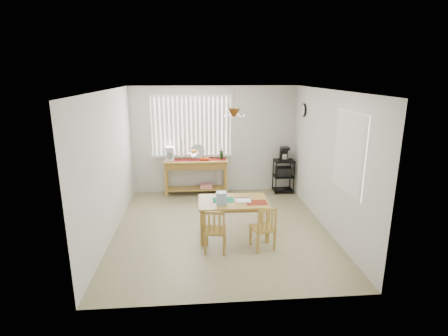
{
  "coord_description": "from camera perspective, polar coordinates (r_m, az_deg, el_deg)",
  "views": [
    {
      "loc": [
        -0.46,
        -6.16,
        2.89
      ],
      "look_at": [
        0.1,
        0.55,
        1.05
      ],
      "focal_mm": 28.0,
      "sensor_mm": 36.0,
      "label": 1
    }
  ],
  "objects": [
    {
      "name": "wire_cart",
      "position": [
        8.77,
        9.68,
        -0.8
      ],
      "size": [
        0.48,
        0.39,
        0.82
      ],
      "color": "black",
      "rests_on": "ground"
    },
    {
      "name": "table_items",
      "position": [
        6.17,
        0.49,
        -5.03
      ],
      "size": [
        0.95,
        0.45,
        0.21
      ],
      "color": "#147354",
      "rests_on": "dining_table"
    },
    {
      "name": "sideboard_items",
      "position": [
        8.41,
        -6.37,
        2.18
      ],
      "size": [
        1.46,
        0.36,
        0.66
      ],
      "color": "maroon",
      "rests_on": "sideboard"
    },
    {
      "name": "ground",
      "position": [
        6.82,
        -0.46,
        -9.83
      ],
      "size": [
        4.0,
        4.5,
        0.01
      ],
      "primitive_type": "cube",
      "color": "#968D65"
    },
    {
      "name": "dining_table",
      "position": [
        6.33,
        1.5,
        -5.99
      ],
      "size": [
        1.25,
        0.81,
        0.67
      ],
      "color": "#AC863A",
      "rests_on": "ground"
    },
    {
      "name": "cart_items",
      "position": [
        8.66,
        9.81,
        2.28
      ],
      "size": [
        0.19,
        0.23,
        0.34
      ],
      "color": "black",
      "rests_on": "wire_cart"
    },
    {
      "name": "sideboard",
      "position": [
        8.47,
        -4.54,
        -0.1
      ],
      "size": [
        1.54,
        0.43,
        0.86
      ],
      "color": "#AC863A",
      "rests_on": "ground"
    },
    {
      "name": "chair_left",
      "position": [
        5.84,
        -1.47,
        -10.21
      ],
      "size": [
        0.4,
        0.4,
        0.77
      ],
      "color": "#AC863A",
      "rests_on": "ground"
    },
    {
      "name": "chair_right",
      "position": [
        5.95,
        6.47,
        -9.75
      ],
      "size": [
        0.43,
        0.43,
        0.77
      ],
      "color": "#AC863A",
      "rests_on": "ground"
    },
    {
      "name": "room_shell",
      "position": [
        6.3,
        -0.48,
        4.33
      ],
      "size": [
        4.2,
        4.7,
        2.7
      ],
      "color": "silver",
      "rests_on": "ground"
    }
  ]
}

